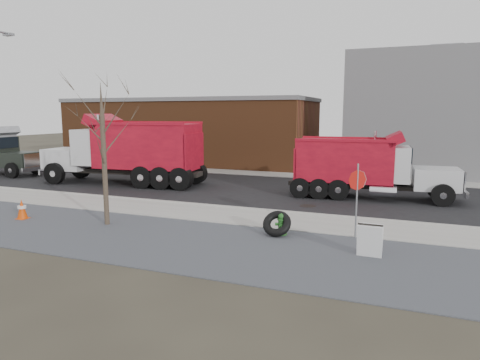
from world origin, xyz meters
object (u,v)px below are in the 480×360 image
at_px(stop_sign, 357,187).
at_px(dump_truck_red_b, 128,149).
at_px(fire_hydrant, 281,225).
at_px(truck_tire, 277,224).
at_px(dump_truck_red_a, 365,165).
at_px(sandwich_board, 370,240).

distance_m(stop_sign, dump_truck_red_b, 14.93).
bearing_deg(stop_sign, dump_truck_red_b, 135.77).
xyz_separation_m(fire_hydrant, stop_sign, (2.37, 0.48, 1.36)).
xyz_separation_m(truck_tire, dump_truck_red_a, (2.09, 7.72, 1.20)).
height_order(stop_sign, sandwich_board, stop_sign).
relative_size(stop_sign, sandwich_board, 2.59).
height_order(fire_hydrant, stop_sign, stop_sign).
distance_m(truck_tire, dump_truck_red_b, 13.14).
bearing_deg(sandwich_board, stop_sign, 110.30).
bearing_deg(fire_hydrant, dump_truck_red_b, 131.52).
height_order(fire_hydrant, dump_truck_red_b, dump_truck_red_b).
distance_m(sandwich_board, dump_truck_red_b, 16.33).
bearing_deg(stop_sign, sandwich_board, -90.29).
relative_size(truck_tire, stop_sign, 0.39).
bearing_deg(stop_sign, truck_tire, 175.01).
bearing_deg(dump_truck_red_b, truck_tire, 141.50).
relative_size(fire_hydrant, dump_truck_red_b, 0.08).
distance_m(fire_hydrant, dump_truck_red_a, 7.95).
relative_size(fire_hydrant, dump_truck_red_a, 0.10).
distance_m(stop_sign, dump_truck_red_a, 7.12).
xyz_separation_m(sandwich_board, dump_truck_red_b, (-14.04, 8.20, 1.51)).
distance_m(fire_hydrant, stop_sign, 2.77).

